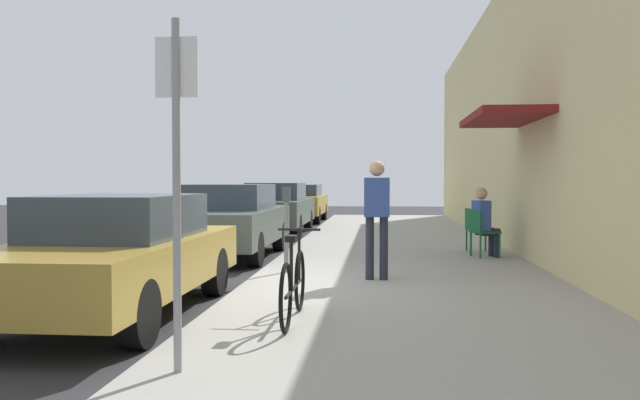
{
  "coord_description": "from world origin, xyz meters",
  "views": [
    {
      "loc": [
        1.88,
        -8.63,
        1.54
      ],
      "look_at": [
        0.29,
        8.57,
        1.02
      ],
      "focal_mm": 36.2,
      "sensor_mm": 36.0,
      "label": 1
    }
  ],
  "objects_px": {
    "parked_car_0": "(117,253)",
    "seated_patron_0": "(484,220)",
    "parked_car_1": "(230,220)",
    "street_sign": "(177,167)",
    "cafe_chair_1": "(474,227)",
    "cafe_chair_0": "(481,230)",
    "bicycle_0": "(293,286)",
    "parking_meter": "(286,223)",
    "pedestrian_standing": "(377,210)",
    "parked_car_2": "(276,208)",
    "parked_car_3": "(299,202)"
  },
  "relations": [
    {
      "from": "parked_car_0",
      "to": "pedestrian_standing",
      "type": "bearing_deg",
      "value": 36.1
    },
    {
      "from": "parked_car_1",
      "to": "pedestrian_standing",
      "type": "bearing_deg",
      "value": -49.1
    },
    {
      "from": "parked_car_0",
      "to": "seated_patron_0",
      "type": "height_order",
      "value": "seated_patron_0"
    },
    {
      "from": "parked_car_0",
      "to": "seated_patron_0",
      "type": "relative_size",
      "value": 3.41
    },
    {
      "from": "parked_car_3",
      "to": "street_sign",
      "type": "xyz_separation_m",
      "value": [
        1.5,
        -19.25,
        0.91
      ]
    },
    {
      "from": "parked_car_1",
      "to": "street_sign",
      "type": "distance_m",
      "value": 8.2
    },
    {
      "from": "parked_car_0",
      "to": "cafe_chair_0",
      "type": "relative_size",
      "value": 5.06
    },
    {
      "from": "parked_car_2",
      "to": "pedestrian_standing",
      "type": "xyz_separation_m",
      "value": [
        2.95,
        -9.16,
        0.36
      ]
    },
    {
      "from": "parked_car_0",
      "to": "cafe_chair_0",
      "type": "bearing_deg",
      "value": 45.97
    },
    {
      "from": "parked_car_0",
      "to": "cafe_chair_1",
      "type": "relative_size",
      "value": 5.06
    },
    {
      "from": "cafe_chair_1",
      "to": "pedestrian_standing",
      "type": "distance_m",
      "value": 4.21
    },
    {
      "from": "street_sign",
      "to": "cafe_chair_1",
      "type": "height_order",
      "value": "street_sign"
    },
    {
      "from": "parked_car_1",
      "to": "parked_car_2",
      "type": "xyz_separation_m",
      "value": [
        -0.0,
        5.76,
        0.01
      ]
    },
    {
      "from": "pedestrian_standing",
      "to": "street_sign",
      "type": "bearing_deg",
      "value": -107.43
    },
    {
      "from": "parking_meter",
      "to": "cafe_chair_0",
      "type": "height_order",
      "value": "parking_meter"
    },
    {
      "from": "bicycle_0",
      "to": "cafe_chair_0",
      "type": "distance_m",
      "value": 6.31
    },
    {
      "from": "parked_car_0",
      "to": "seated_patron_0",
      "type": "distance_m",
      "value": 7.04
    },
    {
      "from": "seated_patron_0",
      "to": "parking_meter",
      "type": "bearing_deg",
      "value": -145.98
    },
    {
      "from": "parked_car_1",
      "to": "parking_meter",
      "type": "bearing_deg",
      "value": -60.85
    },
    {
      "from": "parked_car_1",
      "to": "street_sign",
      "type": "bearing_deg",
      "value": -79.39
    },
    {
      "from": "parked_car_1",
      "to": "bicycle_0",
      "type": "bearing_deg",
      "value": -71.15
    },
    {
      "from": "parked_car_3",
      "to": "cafe_chair_1",
      "type": "relative_size",
      "value": 5.06
    },
    {
      "from": "street_sign",
      "to": "cafe_chair_1",
      "type": "xyz_separation_m",
      "value": [
        3.35,
        8.33,
        -1.02
      ]
    },
    {
      "from": "parked_car_1",
      "to": "pedestrian_standing",
      "type": "height_order",
      "value": "pedestrian_standing"
    },
    {
      "from": "parked_car_2",
      "to": "parked_car_3",
      "type": "xyz_separation_m",
      "value": [
        0.0,
        5.48,
        -0.03
      ]
    },
    {
      "from": "pedestrian_standing",
      "to": "seated_patron_0",
      "type": "bearing_deg",
      "value": 55.79
    },
    {
      "from": "parked_car_0",
      "to": "street_sign",
      "type": "relative_size",
      "value": 1.69
    },
    {
      "from": "parked_car_3",
      "to": "seated_patron_0",
      "type": "height_order",
      "value": "seated_patron_0"
    },
    {
      "from": "parked_car_3",
      "to": "cafe_chair_0",
      "type": "distance_m",
      "value": 12.73
    },
    {
      "from": "parking_meter",
      "to": "bicycle_0",
      "type": "xyz_separation_m",
      "value": [
        0.57,
        -3.43,
        -0.41
      ]
    },
    {
      "from": "street_sign",
      "to": "cafe_chair_0",
      "type": "relative_size",
      "value": 2.99
    },
    {
      "from": "parked_car_3",
      "to": "cafe_chair_0",
      "type": "relative_size",
      "value": 5.06
    },
    {
      "from": "parked_car_0",
      "to": "cafe_chair_1",
      "type": "height_order",
      "value": "parked_car_0"
    },
    {
      "from": "cafe_chair_0",
      "to": "bicycle_0",
      "type": "bearing_deg",
      "value": -115.7
    },
    {
      "from": "parked_car_3",
      "to": "cafe_chair_1",
      "type": "distance_m",
      "value": 11.95
    },
    {
      "from": "parked_car_3",
      "to": "pedestrian_standing",
      "type": "bearing_deg",
      "value": -78.63
    },
    {
      "from": "parked_car_2",
      "to": "parking_meter",
      "type": "distance_m",
      "value": 8.68
    },
    {
      "from": "parked_car_0",
      "to": "parked_car_1",
      "type": "relative_size",
      "value": 1.0
    },
    {
      "from": "street_sign",
      "to": "parking_meter",
      "type": "bearing_deg",
      "value": 89.45
    },
    {
      "from": "parked_car_3",
      "to": "parking_meter",
      "type": "bearing_deg",
      "value": -83.69
    },
    {
      "from": "parked_car_1",
      "to": "seated_patron_0",
      "type": "xyz_separation_m",
      "value": [
        4.91,
        -0.51,
        0.06
      ]
    },
    {
      "from": "parked_car_1",
      "to": "seated_patron_0",
      "type": "bearing_deg",
      "value": -5.9
    },
    {
      "from": "parking_meter",
      "to": "cafe_chair_1",
      "type": "distance_m",
      "value": 4.54
    },
    {
      "from": "parked_car_0",
      "to": "parked_car_1",
      "type": "height_order",
      "value": "parked_car_1"
    },
    {
      "from": "parked_car_2",
      "to": "street_sign",
      "type": "relative_size",
      "value": 1.69
    },
    {
      "from": "bicycle_0",
      "to": "cafe_chair_1",
      "type": "relative_size",
      "value": 1.97
    },
    {
      "from": "parking_meter",
      "to": "pedestrian_standing",
      "type": "bearing_deg",
      "value": -24.02
    },
    {
      "from": "cafe_chair_0",
      "to": "pedestrian_standing",
      "type": "bearing_deg",
      "value": -123.6
    },
    {
      "from": "street_sign",
      "to": "cafe_chair_1",
      "type": "distance_m",
      "value": 9.04
    },
    {
      "from": "parked_car_0",
      "to": "parking_meter",
      "type": "relative_size",
      "value": 3.33
    }
  ]
}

